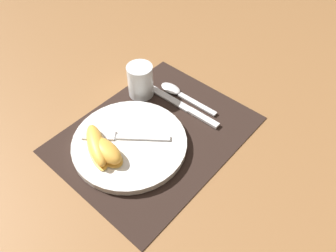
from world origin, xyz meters
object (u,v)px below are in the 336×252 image
at_px(spoon, 178,92).
at_px(citrus_wedge_0, 97,145).
at_px(citrus_wedge_1, 106,151).
at_px(plate, 130,143).
at_px(juice_glass, 141,82).
at_px(fork, 119,136).
at_px(knife, 184,107).

distance_m(spoon, citrus_wedge_0, 0.27).
bearing_deg(citrus_wedge_1, spoon, 4.69).
xyz_separation_m(plate, juice_glass, (0.14, 0.10, 0.03)).
bearing_deg(juice_glass, plate, -144.12).
height_order(plate, fork, fork).
bearing_deg(fork, plate, -75.94).
xyz_separation_m(knife, spoon, (0.03, 0.05, 0.00)).
bearing_deg(spoon, knife, -121.42).
bearing_deg(citrus_wedge_1, fork, 19.07).
height_order(plate, citrus_wedge_1, citrus_wedge_1).
relative_size(plate, knife, 1.20).
relative_size(plate, spoon, 1.48).
bearing_deg(knife, citrus_wedge_0, 167.90).
height_order(knife, citrus_wedge_1, citrus_wedge_1).
bearing_deg(knife, fork, 166.55).
xyz_separation_m(juice_glass, fork, (-0.15, -0.08, -0.02)).
xyz_separation_m(citrus_wedge_0, citrus_wedge_1, (0.00, -0.03, -0.00)).
relative_size(citrus_wedge_0, citrus_wedge_1, 1.34).
relative_size(plate, fork, 1.56).
xyz_separation_m(fork, citrus_wedge_0, (-0.06, 0.01, 0.01)).
bearing_deg(spoon, citrus_wedge_0, 179.11).
xyz_separation_m(knife, citrus_wedge_0, (-0.24, 0.05, 0.03)).
bearing_deg(fork, citrus_wedge_0, 172.41).
height_order(plate, juice_glass, juice_glass).
bearing_deg(juice_glass, fork, -153.07).
height_order(spoon, fork, fork).
bearing_deg(juice_glass, spoon, -49.71).
xyz_separation_m(plate, knife, (0.18, -0.02, -0.01)).
xyz_separation_m(spoon, fork, (-0.21, -0.00, 0.01)).
distance_m(fork, citrus_wedge_0, 0.06).
height_order(juice_glass, citrus_wedge_0, juice_glass).
xyz_separation_m(spoon, citrus_wedge_0, (-0.27, 0.00, 0.03)).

